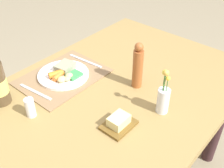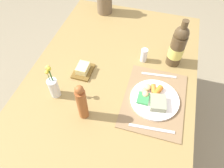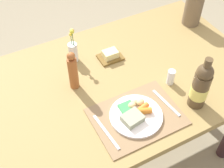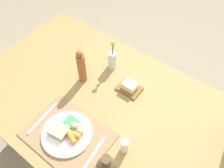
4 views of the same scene
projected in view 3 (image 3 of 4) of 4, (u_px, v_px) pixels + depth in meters
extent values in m
plane|color=gray|center=(114.00, 152.00, 2.08)|extent=(8.00, 8.00, 0.00)
cube|color=olive|center=(114.00, 83.00, 1.56)|extent=(1.53, 0.92, 0.04)
cylinder|color=#351F22|center=(170.00, 56.00, 2.25)|extent=(0.08, 0.08, 0.69)
cube|color=olive|center=(137.00, 116.00, 1.39)|extent=(0.41, 0.30, 0.01)
cylinder|color=white|center=(136.00, 116.00, 1.38)|extent=(0.25, 0.25, 0.01)
cube|color=gray|center=(133.00, 118.00, 1.34)|extent=(0.10, 0.09, 0.03)
cylinder|color=orange|center=(144.00, 111.00, 1.37)|extent=(0.08, 0.05, 0.03)
cylinder|color=orange|center=(143.00, 107.00, 1.39)|extent=(0.06, 0.04, 0.03)
ellipsoid|color=#D8B67C|center=(132.00, 105.00, 1.40)|extent=(0.04, 0.03, 0.03)
ellipsoid|color=tan|center=(135.00, 102.00, 1.41)|extent=(0.04, 0.03, 0.02)
ellipsoid|color=#D6B979|center=(140.00, 102.00, 1.41)|extent=(0.04, 0.04, 0.03)
cube|color=#39944D|center=(127.00, 107.00, 1.40)|extent=(0.07, 0.06, 0.01)
cube|color=silver|center=(106.00, 132.00, 1.32)|extent=(0.03, 0.21, 0.00)
cube|color=silver|center=(166.00, 103.00, 1.44)|extent=(0.04, 0.19, 0.00)
cube|color=brown|center=(110.00, 57.00, 1.66)|extent=(0.13, 0.10, 0.01)
cube|color=beige|center=(110.00, 54.00, 1.64)|extent=(0.08, 0.06, 0.04)
cylinder|color=#9E5528|center=(73.00, 73.00, 1.45)|extent=(0.05, 0.05, 0.19)
sphere|color=#9E5528|center=(71.00, 56.00, 1.37)|extent=(0.04, 0.04, 0.04)
cylinder|color=#4E3C25|center=(199.00, 90.00, 1.37)|extent=(0.08, 0.08, 0.19)
sphere|color=#4E3C25|center=(205.00, 72.00, 1.29)|extent=(0.08, 0.08, 0.08)
cylinder|color=#4E3C25|center=(207.00, 65.00, 1.26)|extent=(0.03, 0.03, 0.07)
cylinder|color=#E3D663|center=(199.00, 91.00, 1.38)|extent=(0.08, 0.08, 0.07)
cylinder|color=brown|center=(194.00, 8.00, 1.81)|extent=(0.11, 0.11, 0.22)
cylinder|color=silver|center=(73.00, 52.00, 1.61)|extent=(0.05, 0.05, 0.11)
cylinder|color=#3F7233|center=(74.00, 46.00, 1.58)|extent=(0.00, 0.00, 0.20)
sphere|color=#E9B74A|center=(72.00, 31.00, 1.51)|extent=(0.02, 0.02, 0.02)
cylinder|color=#3F7233|center=(72.00, 47.00, 1.60)|extent=(0.00, 0.00, 0.17)
sphere|color=yellow|center=(71.00, 34.00, 1.53)|extent=(0.02, 0.02, 0.02)
cylinder|color=#3F7233|center=(74.00, 47.00, 1.58)|extent=(0.00, 0.00, 0.19)
sphere|color=gold|center=(72.00, 32.00, 1.51)|extent=(0.02, 0.02, 0.02)
cylinder|color=white|center=(171.00, 77.00, 1.51)|extent=(0.04, 0.04, 0.08)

